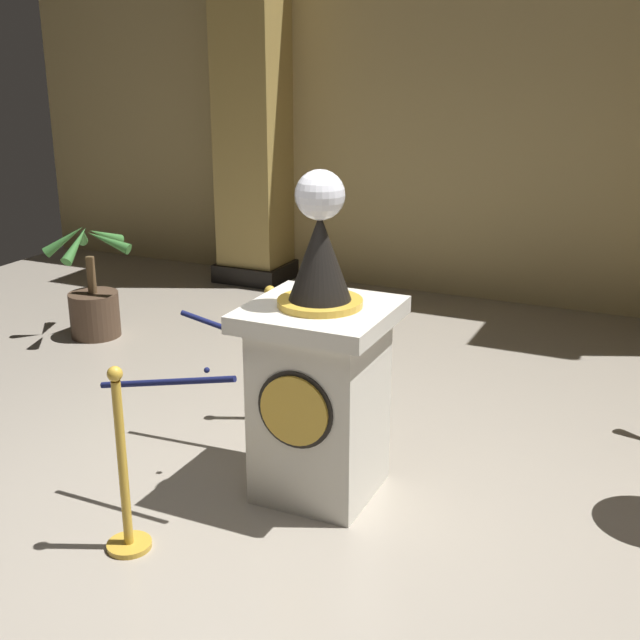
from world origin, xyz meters
TOP-DOWN VIEW (x-y plane):
  - ground_plane at (0.00, 0.00)m, footprint 11.22×11.22m
  - back_wall at (0.00, 4.77)m, footprint 11.22×0.16m
  - pedestal_clock at (0.18, 0.35)m, footprint 0.81×0.81m
  - stanchion_near at (-0.55, 1.11)m, footprint 0.24×0.24m
  - stanchion_far at (-0.49, -0.63)m, footprint 0.24×0.24m
  - velvet_rope at (-0.52, 0.24)m, footprint 0.91×0.94m
  - column_left at (-2.48, 4.41)m, footprint 0.82×0.82m
  - potted_palm_left at (-2.88, 2.02)m, footprint 0.79×0.81m

SIDE VIEW (x-z plane):
  - ground_plane at x=0.00m, z-range 0.00..0.00m
  - stanchion_near at x=-0.55m, z-range -0.15..0.85m
  - potted_palm_left at x=-2.88m, z-range -0.19..0.89m
  - stanchion_far at x=-0.49m, z-range -0.16..0.89m
  - pedestal_clock at x=0.18m, z-range -0.22..1.71m
  - velvet_rope at x=-0.52m, z-range 0.68..0.90m
  - column_left at x=-2.48m, z-range -0.01..3.89m
  - back_wall at x=0.00m, z-range 0.00..4.06m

